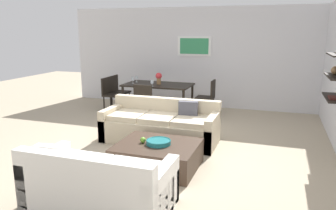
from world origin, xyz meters
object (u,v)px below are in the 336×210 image
object	(u,v)px
dining_table	(158,87)
wine_glass_left_near	(133,79)
dining_chair_left_far	(118,89)
dining_chair_foot	(145,100)
decorative_bowl	(159,142)
coffee_table	(157,156)
loveseat_white	(98,185)
apple_on_coffee_table	(143,140)
wine_glass_foot	(152,82)
wine_glass_left_far	(137,78)
dining_chair_right_far	(208,95)
sofa_beige	(161,126)
centerpiece_vase	(159,78)
dining_chair_left_near	(110,92)

from	to	relation	value
dining_table	wine_glass_left_near	world-z (taller)	wine_glass_left_near
dining_chair_left_far	dining_chair_foot	distance (m)	1.67
decorative_bowl	wine_glass_left_near	distance (m)	3.70
coffee_table	dining_table	xyz separation A→B (m)	(-1.20, 3.27, 0.49)
loveseat_white	apple_on_coffee_table	world-z (taller)	loveseat_white
coffee_table	apple_on_coffee_table	world-z (taller)	apple_on_coffee_table
dining_chair_left_far	coffee_table	bearing A→B (deg)	-54.80
dining_table	wine_glass_foot	size ratio (longest dim) A/B	11.19
apple_on_coffee_table	wine_glass_left_near	bearing A→B (deg)	116.95
decorative_bowl	dining_table	xyz separation A→B (m)	(-1.22, 3.28, 0.26)
apple_on_coffee_table	dining_chair_left_far	xyz separation A→B (m)	(-2.23, 3.50, 0.08)
loveseat_white	wine_glass_left_far	distance (m)	5.03
apple_on_coffee_table	wine_glass_left_near	distance (m)	3.59
coffee_table	wine_glass_left_near	world-z (taller)	wine_glass_left_near
wine_glass_foot	loveseat_white	bearing A→B (deg)	-77.21
dining_chair_right_far	loveseat_white	bearing A→B (deg)	-93.62
sofa_beige	wine_glass_left_far	xyz separation A→B (m)	(-1.47, 2.19, 0.57)
sofa_beige	coffee_table	xyz separation A→B (m)	(0.38, -1.20, -0.10)
centerpiece_vase	decorative_bowl	bearing A→B (deg)	-69.89
dining_table	dining_chair_left_far	xyz separation A→B (m)	(-1.26, 0.21, -0.17)
dining_table	wine_glass_left_far	xyz separation A→B (m)	(-0.65, 0.12, 0.19)
sofa_beige	wine_glass_left_near	world-z (taller)	wine_glass_left_near
dining_chair_right_far	wine_glass_foot	distance (m)	1.45
wine_glass_foot	centerpiece_vase	bearing A→B (deg)	85.46
centerpiece_vase	dining_chair_right_far	bearing A→B (deg)	11.17
dining_chair_foot	coffee_table	bearing A→B (deg)	-63.34
loveseat_white	dining_chair_foot	distance (m)	3.86
sofa_beige	loveseat_white	xyz separation A→B (m)	(0.13, -2.55, 0.00)
coffee_table	dining_chair_left_near	xyz separation A→B (m)	(-2.46, 3.06, 0.31)
loveseat_white	apple_on_coffee_table	distance (m)	1.34
sofa_beige	dining_table	bearing A→B (deg)	111.69
dining_chair_right_far	dining_chair_left_near	xyz separation A→B (m)	(-2.52, -0.43, 0.00)
dining_chair_left_far	dining_chair_left_near	size ratio (longest dim) A/B	1.00
loveseat_white	centerpiece_vase	bearing A→B (deg)	101.37
dining_chair_left_far	wine_glass_foot	size ratio (longest dim) A/B	5.77
sofa_beige	dining_chair_right_far	xyz separation A→B (m)	(0.44, 2.28, 0.21)
loveseat_white	coffee_table	world-z (taller)	loveseat_white
apple_on_coffee_table	dining_chair_foot	world-z (taller)	dining_chair_foot
dining_chair_right_far	centerpiece_vase	xyz separation A→B (m)	(-1.23, -0.24, 0.41)
dining_table	dining_chair_left_near	size ratio (longest dim) A/B	1.94
wine_glass_left_near	dining_chair_foot	bearing A→B (deg)	-49.85
decorative_bowl	dining_chair_foot	world-z (taller)	dining_chair_foot
sofa_beige	wine_glass_left_near	xyz separation A→B (m)	(-1.47, 1.95, 0.57)
decorative_bowl	apple_on_coffee_table	xyz separation A→B (m)	(-0.25, -0.01, 0.01)
decorative_bowl	dining_chair_right_far	world-z (taller)	dining_chair_right_far
dining_table	dining_chair_right_far	bearing A→B (deg)	9.65
loveseat_white	centerpiece_vase	distance (m)	4.73
sofa_beige	decorative_bowl	xyz separation A→B (m)	(0.40, -1.21, 0.13)
loveseat_white	wine_glass_foot	bearing A→B (deg)	102.79
coffee_table	decorative_bowl	bearing A→B (deg)	-16.95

